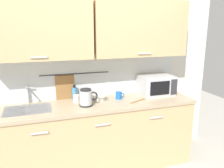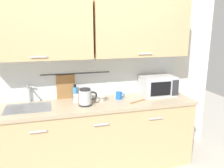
{
  "view_description": "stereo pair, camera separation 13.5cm",
  "coord_description": "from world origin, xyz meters",
  "px_view_note": "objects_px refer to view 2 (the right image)",
  "views": [
    {
      "loc": [
        -0.64,
        -2.29,
        1.79
      ],
      "look_at": [
        0.22,
        0.33,
        1.12
      ],
      "focal_mm": 35.95,
      "sensor_mm": 36.0,
      "label": 1
    },
    {
      "loc": [
        -0.51,
        -2.33,
        1.79
      ],
      "look_at": [
        0.22,
        0.33,
        1.12
      ],
      "focal_mm": 35.95,
      "sensor_mm": 36.0,
      "label": 2
    }
  ],
  "objects_px": {
    "dish_soap_bottle": "(75,93)",
    "microwave": "(157,86)",
    "mixing_bowl": "(99,97)",
    "mug_by_kettle": "(119,95)",
    "electric_kettle": "(86,97)",
    "wooden_spoon": "(140,101)",
    "mug_near_sink": "(77,98)"
  },
  "relations": [
    {
      "from": "microwave",
      "to": "mixing_bowl",
      "type": "distance_m",
      "value": 0.84
    },
    {
      "from": "electric_kettle",
      "to": "mug_by_kettle",
      "type": "distance_m",
      "value": 0.49
    },
    {
      "from": "dish_soap_bottle",
      "to": "mug_near_sink",
      "type": "xyz_separation_m",
      "value": [
        0.01,
        -0.12,
        -0.04
      ]
    },
    {
      "from": "mixing_bowl",
      "to": "mug_by_kettle",
      "type": "height_order",
      "value": "mug_by_kettle"
    },
    {
      "from": "mug_by_kettle",
      "to": "microwave",
      "type": "bearing_deg",
      "value": 3.54
    },
    {
      "from": "microwave",
      "to": "mixing_bowl",
      "type": "bearing_deg",
      "value": -178.63
    },
    {
      "from": "mug_near_sink",
      "to": "mixing_bowl",
      "type": "bearing_deg",
      "value": -3.61
    },
    {
      "from": "wooden_spoon",
      "to": "mug_near_sink",
      "type": "bearing_deg",
      "value": 166.16
    },
    {
      "from": "electric_kettle",
      "to": "dish_soap_bottle",
      "type": "height_order",
      "value": "electric_kettle"
    },
    {
      "from": "mug_near_sink",
      "to": "mug_by_kettle",
      "type": "bearing_deg",
      "value": -3.38
    },
    {
      "from": "microwave",
      "to": "mug_by_kettle",
      "type": "xyz_separation_m",
      "value": [
        -0.57,
        -0.04,
        -0.09
      ]
    },
    {
      "from": "electric_kettle",
      "to": "mug_near_sink",
      "type": "relative_size",
      "value": 1.89
    },
    {
      "from": "electric_kettle",
      "to": "mixing_bowl",
      "type": "distance_m",
      "value": 0.25
    },
    {
      "from": "mug_by_kettle",
      "to": "mug_near_sink",
      "type": "bearing_deg",
      "value": 176.62
    },
    {
      "from": "electric_kettle",
      "to": "wooden_spoon",
      "type": "height_order",
      "value": "electric_kettle"
    },
    {
      "from": "microwave",
      "to": "mug_near_sink",
      "type": "distance_m",
      "value": 1.12
    },
    {
      "from": "dish_soap_bottle",
      "to": "mixing_bowl",
      "type": "xyz_separation_m",
      "value": [
        0.28,
        -0.14,
        -0.04
      ]
    },
    {
      "from": "microwave",
      "to": "mug_by_kettle",
      "type": "distance_m",
      "value": 0.57
    },
    {
      "from": "mug_by_kettle",
      "to": "mixing_bowl",
      "type": "bearing_deg",
      "value": 176.85
    },
    {
      "from": "microwave",
      "to": "dish_soap_bottle",
      "type": "height_order",
      "value": "microwave"
    },
    {
      "from": "dish_soap_bottle",
      "to": "wooden_spoon",
      "type": "bearing_deg",
      "value": -21.96
    },
    {
      "from": "dish_soap_bottle",
      "to": "microwave",
      "type": "bearing_deg",
      "value": -6.21
    },
    {
      "from": "microwave",
      "to": "dish_soap_bottle",
      "type": "relative_size",
      "value": 2.35
    },
    {
      "from": "mixing_bowl",
      "to": "wooden_spoon",
      "type": "distance_m",
      "value": 0.53
    },
    {
      "from": "dish_soap_bottle",
      "to": "mug_by_kettle",
      "type": "height_order",
      "value": "dish_soap_bottle"
    },
    {
      "from": "electric_kettle",
      "to": "mug_by_kettle",
      "type": "height_order",
      "value": "electric_kettle"
    },
    {
      "from": "mixing_bowl",
      "to": "wooden_spoon",
      "type": "relative_size",
      "value": 0.82
    },
    {
      "from": "mixing_bowl",
      "to": "microwave",
      "type": "bearing_deg",
      "value": 1.37
    },
    {
      "from": "mug_near_sink",
      "to": "microwave",
      "type": "bearing_deg",
      "value": 0.14
    },
    {
      "from": "microwave",
      "to": "dish_soap_bottle",
      "type": "bearing_deg",
      "value": 173.79
    },
    {
      "from": "microwave",
      "to": "mixing_bowl",
      "type": "xyz_separation_m",
      "value": [
        -0.84,
        -0.02,
        -0.09
      ]
    },
    {
      "from": "electric_kettle",
      "to": "dish_soap_bottle",
      "type": "relative_size",
      "value": 1.16
    }
  ]
}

